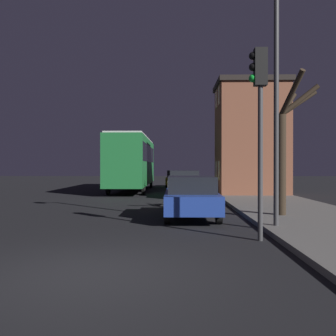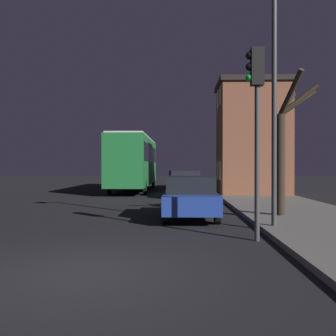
% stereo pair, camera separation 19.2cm
% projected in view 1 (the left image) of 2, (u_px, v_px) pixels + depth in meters
% --- Properties ---
extents(ground_plane, '(120.00, 120.00, 0.00)m').
position_uv_depth(ground_plane, '(88.00, 273.00, 6.28)').
color(ground_plane, black).
extents(brick_building, '(4.23, 3.85, 6.75)m').
position_uv_depth(brick_building, '(251.00, 137.00, 22.73)').
color(brick_building, brown).
rests_on(brick_building, sidewalk).
extents(streetlamp, '(1.21, 0.48, 6.89)m').
position_uv_depth(streetlamp, '(261.00, 48.00, 10.41)').
color(streetlamp, '#38383A').
rests_on(streetlamp, sidewalk).
extents(traffic_light, '(0.43, 0.24, 4.64)m').
position_uv_depth(traffic_light, '(259.00, 103.00, 9.00)').
color(traffic_light, '#38383A').
rests_on(traffic_light, ground).
extents(bare_tree, '(1.40, 1.51, 4.69)m').
position_uv_depth(bare_tree, '(285.00, 145.00, 12.60)').
color(bare_tree, '#2D2319').
rests_on(bare_tree, sidewalk).
extents(bus, '(2.42, 11.74, 3.85)m').
position_uv_depth(bus, '(133.00, 159.00, 27.25)').
color(bus, '#1E6B33').
rests_on(bus, ground).
extents(car_near_lane, '(1.78, 4.34, 1.45)m').
position_uv_depth(car_near_lane, '(191.00, 196.00, 12.96)').
color(car_near_lane, navy).
rests_on(car_near_lane, ground).
extents(car_mid_lane, '(1.86, 4.77, 1.54)m').
position_uv_depth(car_mid_lane, '(184.00, 183.00, 22.37)').
color(car_mid_lane, beige).
rests_on(car_mid_lane, ground).
extents(car_far_lane, '(1.90, 4.72, 1.44)m').
position_uv_depth(car_far_lane, '(177.00, 178.00, 31.61)').
color(car_far_lane, olive).
rests_on(car_far_lane, ground).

